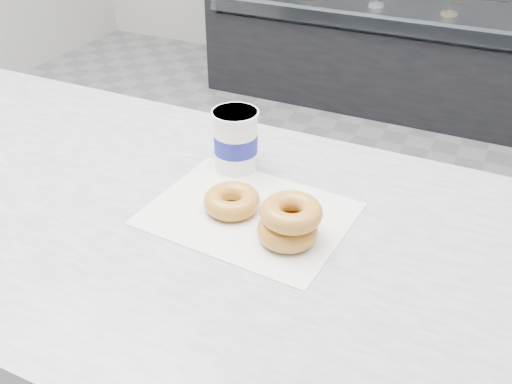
# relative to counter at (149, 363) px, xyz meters

# --- Properties ---
(ground) EXTENTS (5.00, 5.00, 0.00)m
(ground) POSITION_rel_counter_xyz_m (0.00, 0.60, -0.45)
(ground) COLOR #959598
(ground) RESTS_ON ground
(counter) EXTENTS (3.06, 0.76, 0.90)m
(counter) POSITION_rel_counter_xyz_m (0.00, 0.00, 0.00)
(counter) COLOR #333335
(counter) RESTS_ON ground
(display_case) EXTENTS (2.40, 0.74, 1.25)m
(display_case) POSITION_rel_counter_xyz_m (0.00, 2.72, 0.04)
(display_case) COLOR black
(display_case) RESTS_ON ground
(wax_paper) EXTENTS (0.36, 0.28, 0.00)m
(wax_paper) POSITION_rel_counter_xyz_m (0.23, 0.05, 0.45)
(wax_paper) COLOR silver
(wax_paper) RESTS_ON counter
(donut_single) EXTENTS (0.13, 0.13, 0.03)m
(donut_single) POSITION_rel_counter_xyz_m (0.20, 0.05, 0.47)
(donut_single) COLOR gold
(donut_single) RESTS_ON wax_paper
(donut_stack) EXTENTS (0.14, 0.14, 0.07)m
(donut_stack) POSITION_rel_counter_xyz_m (0.32, 0.02, 0.49)
(donut_stack) COLOR gold
(donut_stack) RESTS_ON wax_paper
(coffee_cup) EXTENTS (0.10, 0.10, 0.12)m
(coffee_cup) POSITION_rel_counter_xyz_m (0.13, 0.19, 0.51)
(coffee_cup) COLOR white
(coffee_cup) RESTS_ON counter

